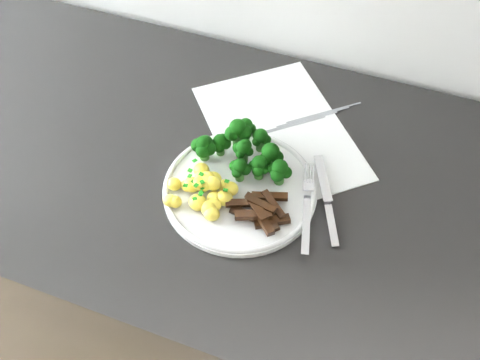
% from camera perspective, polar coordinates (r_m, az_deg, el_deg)
% --- Properties ---
extents(counter, '(2.49, 0.62, 0.93)m').
position_cam_1_polar(counter, '(1.31, 5.28, -13.87)').
color(counter, black).
rests_on(counter, ground).
extents(recipe_paper, '(0.38, 0.39, 0.00)m').
position_cam_1_polar(recipe_paper, '(0.99, 4.05, 5.03)').
color(recipe_paper, silver).
rests_on(recipe_paper, counter).
extents(plate, '(0.25, 0.25, 0.01)m').
position_cam_1_polar(plate, '(0.90, 0.00, -0.90)').
color(plate, silver).
rests_on(plate, counter).
extents(broccoli, '(0.18, 0.12, 0.07)m').
position_cam_1_polar(broccoli, '(0.90, 0.49, 3.18)').
color(broccoli, '#2F6924').
rests_on(broccoli, plate).
extents(potatoes, '(0.11, 0.10, 0.04)m').
position_cam_1_polar(potatoes, '(0.88, -3.67, -1.07)').
color(potatoes, yellow).
rests_on(potatoes, plate).
extents(beef_strips, '(0.11, 0.09, 0.02)m').
position_cam_1_polar(beef_strips, '(0.86, 2.28, -3.18)').
color(beef_strips, black).
rests_on(beef_strips, plate).
extents(fork, '(0.05, 0.17, 0.02)m').
position_cam_1_polar(fork, '(0.86, 6.94, -3.15)').
color(fork, silver).
rests_on(fork, plate).
extents(knife, '(0.08, 0.17, 0.02)m').
position_cam_1_polar(knife, '(0.88, 9.14, -3.10)').
color(knife, silver).
rests_on(knife, plate).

